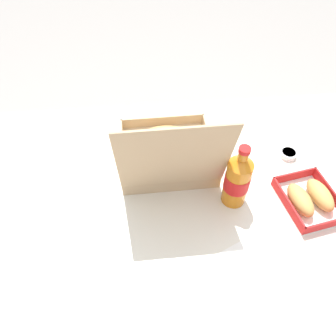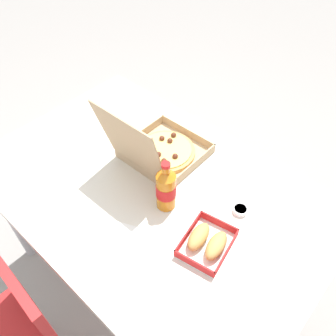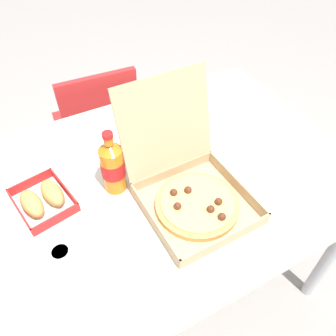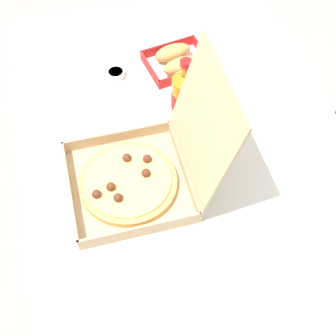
{
  "view_description": "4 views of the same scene",
  "coord_description": "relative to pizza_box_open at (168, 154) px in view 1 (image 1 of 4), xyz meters",
  "views": [
    {
      "loc": [
        0.15,
        0.6,
        1.6
      ],
      "look_at": [
        0.08,
        -0.09,
        0.79
      ],
      "focal_mm": 36.24,
      "sensor_mm": 36.0,
      "label": 1
    },
    {
      "loc": [
        -0.63,
        0.59,
        1.79
      ],
      "look_at": [
        0.01,
        -0.12,
        0.76
      ],
      "focal_mm": 36.51,
      "sensor_mm": 36.0,
      "label": 2
    },
    {
      "loc": [
        -0.3,
        -0.68,
        1.57
      ],
      "look_at": [
        0.05,
        -0.04,
        0.82
      ],
      "focal_mm": 35.52,
      "sensor_mm": 36.0,
      "label": 3
    },
    {
      "loc": [
        0.72,
        -0.23,
        1.74
      ],
      "look_at": [
        0.08,
        -0.07,
        0.79
      ],
      "focal_mm": 47.85,
      "sensor_mm": 36.0,
      "label": 4
    }
  ],
  "objects": [
    {
      "name": "ground_plane",
      "position": [
        -0.08,
        0.14,
        -0.8
      ],
      "size": [
        10.0,
        10.0,
        0.0
      ],
      "primitive_type": "plane",
      "color": "gray"
    },
    {
      "name": "dining_table",
      "position": [
        -0.08,
        0.14,
        -0.12
      ],
      "size": [
        1.4,
        0.92,
        0.75
      ],
      "color": "silver",
      "rests_on": "ground_plane"
    },
    {
      "name": "pizza_box_open",
      "position": [
        0.0,
        0.0,
        0.0
      ],
      "size": [
        0.31,
        0.39,
        0.34
      ],
      "color": "tan",
      "rests_on": "dining_table"
    },
    {
      "name": "bread_side_box",
      "position": [
        -0.41,
        0.2,
        -0.02
      ],
      "size": [
        0.18,
        0.21,
        0.06
      ],
      "color": "white",
      "rests_on": "dining_table"
    },
    {
      "name": "cola_bottle",
      "position": [
        -0.18,
        0.16,
        0.05
      ],
      "size": [
        0.07,
        0.07,
        0.22
      ],
      "color": "orange",
      "rests_on": "dining_table"
    },
    {
      "name": "paper_menu",
      "position": [
        -0.15,
        0.4,
        -0.05
      ],
      "size": [
        0.25,
        0.22,
        0.0
      ],
      "primitive_type": "cube",
      "rotation": [
        0.0,
        0.0,
        0.43
      ],
      "color": "white",
      "rests_on": "dining_table"
    },
    {
      "name": "dipping_sauce_cup",
      "position": [
        -0.41,
        0.0,
        -0.04
      ],
      "size": [
        0.06,
        0.06,
        0.02
      ],
      "color": "white",
      "rests_on": "dining_table"
    }
  ]
}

